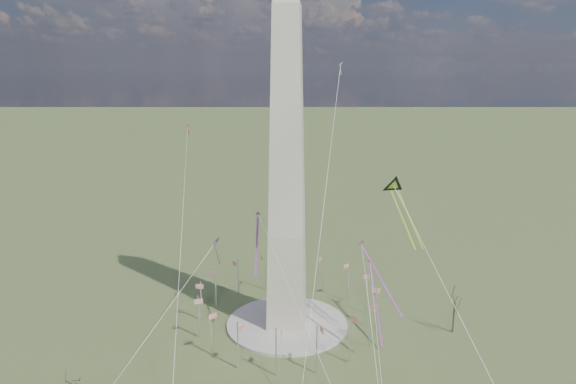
# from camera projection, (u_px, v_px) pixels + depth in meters

# --- Properties ---
(ground) EXTENTS (2000.00, 2000.00, 0.00)m
(ground) POSITION_uv_depth(u_px,v_px,m) (287.00, 325.00, 153.36)
(ground) COLOR #455C2E
(ground) RESTS_ON ground
(plaza) EXTENTS (36.00, 36.00, 0.80)m
(plaza) POSITION_uv_depth(u_px,v_px,m) (287.00, 324.00, 153.27)
(plaza) COLOR #B4AEA5
(plaza) RESTS_ON ground
(washington_monument) EXTENTS (15.56, 15.56, 100.00)m
(washington_monument) POSITION_uv_depth(u_px,v_px,m) (287.00, 168.00, 142.04)
(washington_monument) COLOR beige
(washington_monument) RESTS_ON plaza
(flagpole_ring) EXTENTS (54.40, 54.40, 13.00)m
(flagpole_ring) POSITION_uv_depth(u_px,v_px,m) (287.00, 303.00, 151.64)
(flagpole_ring) COLOR white
(flagpole_ring) RESTS_ON ground
(tree_near) EXTENTS (8.07, 8.07, 14.13)m
(tree_near) POSITION_uv_depth(u_px,v_px,m) (455.00, 300.00, 146.91)
(tree_near) COLOR #403327
(tree_near) RESTS_ON ground
(kite_delta_black) EXTENTS (10.53, 19.43, 15.87)m
(kite_delta_black) POSITION_uv_depth(u_px,v_px,m) (395.00, 189.00, 142.57)
(kite_delta_black) COLOR black
(kite_delta_black) RESTS_ON ground
(kite_diamond_purple) EXTENTS (1.61, 2.93, 9.12)m
(kite_diamond_purple) POSITION_uv_depth(u_px,v_px,m) (217.00, 244.00, 154.77)
(kite_diamond_purple) COLOR navy
(kite_diamond_purple) RESTS_ON ground
(kite_streamer_left) EXTENTS (11.06, 18.15, 13.87)m
(kite_streamer_left) POSITION_uv_depth(u_px,v_px,m) (375.00, 268.00, 135.98)
(kite_streamer_left) COLOR #DD4423
(kite_streamer_left) RESTS_ON ground
(kite_streamer_mid) EXTENTS (3.36, 19.20, 13.19)m
(kite_streamer_mid) POSITION_uv_depth(u_px,v_px,m) (257.00, 236.00, 148.97)
(kite_streamer_mid) COLOR #DD4423
(kite_streamer_mid) RESTS_ON ground
(kite_streamer_right) EXTENTS (4.21, 24.28, 16.69)m
(kite_streamer_right) POSITION_uv_depth(u_px,v_px,m) (374.00, 288.00, 151.98)
(kite_streamer_right) COLOR #DD4423
(kite_streamer_right) RESTS_ON ground
(kite_small_red) EXTENTS (1.29, 1.48, 3.99)m
(kite_small_red) POSITION_uv_depth(u_px,v_px,m) (188.00, 127.00, 178.50)
(kite_small_red) COLOR red
(kite_small_red) RESTS_ON ground
(kite_small_white) EXTENTS (1.10, 1.85, 4.41)m
(kite_small_white) POSITION_uv_depth(u_px,v_px,m) (341.00, 65.00, 174.51)
(kite_small_white) COLOR silver
(kite_small_white) RESTS_ON ground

